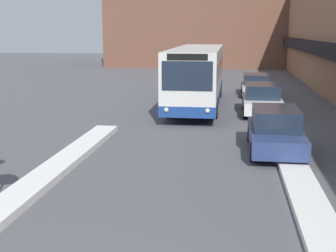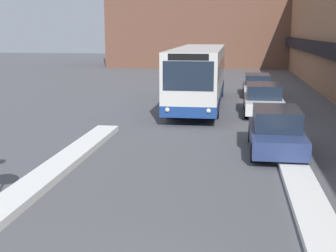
# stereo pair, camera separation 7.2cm
# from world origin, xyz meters

# --- Properties ---
(building_backdrop_far) EXTENTS (26.00, 8.00, 14.10)m
(building_backdrop_far) POSITION_xyz_m (0.00, 50.89, 7.05)
(building_backdrop_far) COLOR brown
(building_backdrop_far) RESTS_ON ground_plane
(snow_bank_left) EXTENTS (0.90, 16.97, 0.22)m
(snow_bank_left) POSITION_xyz_m (-3.60, 5.13, 0.11)
(snow_bank_left) COLOR silver
(snow_bank_left) RESTS_ON ground_plane
(snow_bank_right) EXTENTS (0.90, 18.79, 0.17)m
(snow_bank_right) POSITION_xyz_m (3.60, 3.63, 0.08)
(snow_bank_right) COLOR silver
(snow_bank_right) RESTS_ON ground_plane
(city_bus) EXTENTS (2.56, 12.53, 3.28)m
(city_bus) POSITION_xyz_m (-0.28, 20.87, 1.77)
(city_bus) COLOR silver
(city_bus) RESTS_ON ground_plane
(parked_car_front) EXTENTS (1.81, 4.43, 1.55)m
(parked_car_front) POSITION_xyz_m (3.20, 10.97, 0.77)
(parked_car_front) COLOR navy
(parked_car_front) RESTS_ON ground_plane
(parked_car_middle) EXTENTS (1.94, 4.66, 1.53)m
(parked_car_middle) POSITION_xyz_m (3.20, 18.79, 0.76)
(parked_car_middle) COLOR silver
(parked_car_middle) RESTS_ON ground_plane
(parked_car_back) EXTENTS (1.83, 4.52, 1.38)m
(parked_car_back) POSITION_xyz_m (3.20, 25.93, 0.70)
(parked_car_back) COLOR #B7B7BC
(parked_car_back) RESTS_ON ground_plane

